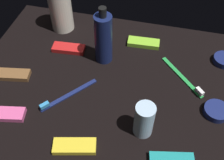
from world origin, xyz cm
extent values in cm
cube|color=black|center=(0.00, 0.00, -0.60)|extent=(84.00, 64.00, 1.20)
cylinder|color=#141E4B|center=(5.21, -10.66, 8.07)|extent=(5.30, 5.30, 16.14)
cylinder|color=black|center=(5.21, -10.66, 17.54)|extent=(2.20, 2.20, 2.80)
cylinder|color=silver|center=(23.22, -22.48, 8.50)|extent=(7.58, 7.58, 17.00)
cylinder|color=silver|center=(-10.93, 12.21, 5.03)|extent=(4.86, 4.86, 10.05)
cube|color=navy|center=(11.00, 5.93, 0.45)|extent=(12.37, 14.66, 0.90)
cube|color=#338CCC|center=(15.77, 11.72, 1.50)|extent=(2.50, 2.71, 1.20)
cube|color=green|center=(-19.36, -8.48, 0.45)|extent=(13.19, 13.95, 0.90)
cube|color=white|center=(-24.49, -3.01, 1.50)|extent=(2.58, 2.65, 1.20)
cube|color=yellow|center=(4.27, 20.78, 0.75)|extent=(11.05, 6.34, 1.50)
cube|color=#8CD133|center=(-5.87, -20.21, 0.75)|extent=(10.61, 4.59, 1.50)
cube|color=red|center=(17.41, -11.72, 0.75)|extent=(10.70, 4.87, 1.50)
cube|color=#E55999|center=(25.17, 16.34, 0.75)|extent=(10.97, 5.92, 1.50)
cube|color=brown|center=(29.90, 3.12, 0.75)|extent=(10.94, 5.74, 1.50)
cylinder|color=navy|center=(-29.13, 2.26, 0.95)|extent=(6.77, 6.77, 1.89)
cylinder|color=navy|center=(-31.62, -18.01, 0.93)|extent=(6.62, 6.62, 1.87)
camera|label=1|loc=(-11.67, 47.95, 60.66)|focal=43.20mm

